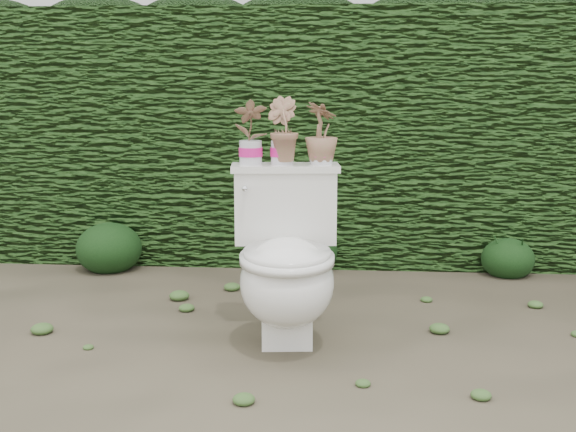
# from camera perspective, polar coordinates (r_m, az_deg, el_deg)

# --- Properties ---
(ground) EXTENTS (60.00, 60.00, 0.00)m
(ground) POSITION_cam_1_polar(r_m,az_deg,el_deg) (3.47, 0.16, -8.87)
(ground) COLOR brown
(ground) RESTS_ON ground
(hedge) EXTENTS (8.00, 1.00, 1.60)m
(hedge) POSITION_cam_1_polar(r_m,az_deg,el_deg) (4.88, 1.54, 6.41)
(hedge) COLOR #2B521B
(hedge) RESTS_ON ground
(house_wall) EXTENTS (8.00, 3.50, 4.00)m
(house_wall) POSITION_cam_1_polar(r_m,az_deg,el_deg) (9.31, 6.80, 15.72)
(house_wall) COLOR silver
(house_wall) RESTS_ON ground
(toilet) EXTENTS (0.52, 0.72, 0.78)m
(toilet) POSITION_cam_1_polar(r_m,az_deg,el_deg) (3.20, -0.12, -3.89)
(toilet) COLOR silver
(toilet) RESTS_ON ground
(potted_plant_left) EXTENTS (0.17, 0.13, 0.29)m
(potted_plant_left) POSITION_cam_1_polar(r_m,az_deg,el_deg) (3.34, -2.98, 6.52)
(potted_plant_left) COLOR #388128
(potted_plant_left) RESTS_ON toilet
(potted_plant_center) EXTENTS (0.21, 0.21, 0.30)m
(potted_plant_center) POSITION_cam_1_polar(r_m,az_deg,el_deg) (3.34, -0.47, 6.65)
(potted_plant_center) COLOR #388128
(potted_plant_center) RESTS_ON toilet
(potted_plant_right) EXTENTS (0.21, 0.21, 0.27)m
(potted_plant_right) POSITION_cam_1_polar(r_m,az_deg,el_deg) (3.35, 2.65, 6.42)
(potted_plant_right) COLOR #388128
(potted_plant_right) RESTS_ON toilet
(liriope_clump_1) EXTENTS (0.40, 0.40, 0.32)m
(liriope_clump_1) POSITION_cam_1_polar(r_m,az_deg,el_deg) (4.62, -13.97, -2.16)
(liriope_clump_1) COLOR #183713
(liriope_clump_1) RESTS_ON ground
(liriope_clump_2) EXTENTS (0.37, 0.37, 0.29)m
(liriope_clump_2) POSITION_cam_1_polar(r_m,az_deg,el_deg) (4.51, 1.65, -2.34)
(liriope_clump_2) COLOR #183713
(liriope_clump_2) RESTS_ON ground
(liriope_clump_3) EXTENTS (0.32, 0.32, 0.25)m
(liriope_clump_3) POSITION_cam_1_polar(r_m,az_deg,el_deg) (4.56, 16.99, -2.91)
(liriope_clump_3) COLOR #183713
(liriope_clump_3) RESTS_ON ground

